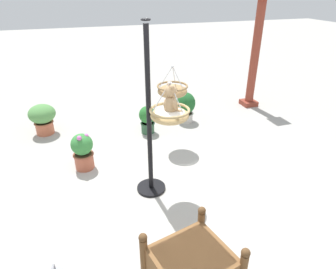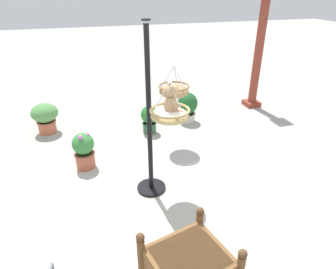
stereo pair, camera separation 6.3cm
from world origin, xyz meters
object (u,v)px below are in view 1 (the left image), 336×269
Objects in this scene: hanging_basket_with_teddy at (170,114)px; teddy_bear at (171,101)px; potted_plant_fern_front at (43,117)px; potted_plant_bushy_green at (147,119)px; hanging_basket_left_high at (172,90)px; greenhouse_pillar_right at (255,56)px; display_pole_central at (150,145)px; potted_plant_tall_leafy at (83,151)px; potted_plant_flowering_red at (185,106)px.

teddy_bear is (0.00, 0.02, 0.18)m from hanging_basket_with_teddy.
potted_plant_fern_front is 1.07× the size of potted_plant_bushy_green.
hanging_basket_with_teddy is at bearing 35.35° from potted_plant_fern_front.
hanging_basket_left_high is 0.21× the size of greenhouse_pillar_right.
hanging_basket_with_teddy is 2.28m from potted_plant_bushy_green.
greenhouse_pillar_right is 4.48× the size of potted_plant_bushy_green.
display_pole_central is at bearing -31.64° from hanging_basket_left_high.
potted_plant_fern_front is at bearing -156.07° from potted_plant_tall_leafy.
hanging_basket_with_teddy is 0.18m from teddy_bear.
hanging_basket_with_teddy is 1.87m from potted_plant_tall_leafy.
greenhouse_pillar_right is at bearing 118.62° from hanging_basket_left_high.
potted_plant_fern_front is at bearing -144.34° from teddy_bear.
teddy_bear is at bearing -25.65° from potted_plant_flowering_red.
potted_plant_flowering_red reaches higher than potted_plant_fern_front.
potted_plant_flowering_red is 1.02× the size of potted_plant_tall_leafy.
hanging_basket_with_teddy is at bearing -26.08° from potted_plant_flowering_red.
teddy_bear is 2.84m from potted_plant_flowering_red.
display_pole_central is 0.59m from hanging_basket_with_teddy.
display_pole_central is at bearing 45.51° from potted_plant_tall_leafy.
hanging_basket_with_teddy is 0.97× the size of hanging_basket_left_high.
potted_plant_fern_front is (-2.54, -1.66, -0.41)m from display_pole_central.
hanging_basket_with_teddy reaches higher than potted_plant_flowering_red.
potted_plant_bushy_green is (-0.97, 1.37, -0.02)m from potted_plant_tall_leafy.
teddy_bear is (0.15, 0.27, 0.70)m from display_pole_central.
hanging_basket_with_teddy is (0.15, 0.25, 0.52)m from display_pole_central.
display_pole_central is at bearing -51.80° from greenhouse_pillar_right.
teddy_bear reaches higher than hanging_basket_left_high.
potted_plant_flowering_red is 2.67m from potted_plant_tall_leafy.
teddy_bear is 0.62× the size of potted_plant_tall_leafy.
hanging_basket_with_teddy is 0.21× the size of greenhouse_pillar_right.
potted_plant_fern_front is (-2.69, -1.91, -0.92)m from hanging_basket_with_teddy.
display_pole_central is at bearing -120.96° from hanging_basket_with_teddy.
display_pole_central is 4.53× the size of hanging_basket_with_teddy.
hanging_basket_left_high is at bearing 61.30° from potted_plant_fern_front.
potted_plant_tall_leafy reaches higher than potted_plant_fern_front.
teddy_bear is 4.16m from greenhouse_pillar_right.
teddy_bear reaches higher than potted_plant_tall_leafy.
teddy_bear is 0.75× the size of hanging_basket_left_high.
hanging_basket_left_high is 0.94× the size of potted_plant_bushy_green.
teddy_bear reaches higher than potted_plant_fern_front.
potted_plant_flowering_red reaches higher than potted_plant_bushy_green.
display_pole_central reaches higher than teddy_bear.
greenhouse_pillar_right is (-1.42, 2.60, 0.16)m from hanging_basket_left_high.
potted_plant_fern_front is at bearing -96.27° from potted_plant_flowering_red.
potted_plant_bushy_green is at bearing 125.35° from potted_plant_tall_leafy.
hanging_basket_left_high is (-1.22, 0.75, 0.35)m from display_pole_central.
hanging_basket_with_teddy is 1.30× the size of teddy_bear.
potted_plant_tall_leafy is at bearing -134.49° from display_pole_central.
hanging_basket_with_teddy is at bearing -5.09° from potted_plant_bushy_green.
greenhouse_pillar_right reaches higher than potted_plant_fern_front.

